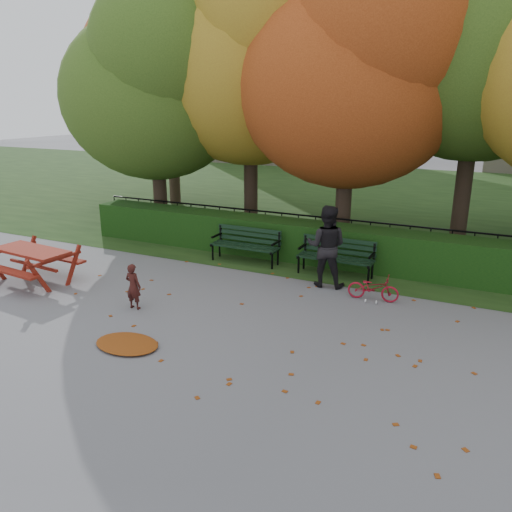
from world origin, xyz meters
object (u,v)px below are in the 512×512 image
at_px(tree_d, 501,16).
at_px(bench_right, 337,254).
at_px(bicycle, 373,288).
at_px(bench_left, 246,242).
at_px(child, 133,286).
at_px(tree_a, 158,83).
at_px(adult, 326,246).
at_px(picnic_table, 32,257).
at_px(tree_c, 361,67).
at_px(tree_f, 172,53).
at_px(tree_b, 258,50).

height_order(tree_d, bench_right, tree_d).
relative_size(bench_right, bicycle, 1.71).
height_order(bench_left, child, child).
bearing_deg(tree_a, child, -59.93).
distance_m(adult, bicycle, 1.41).
xyz_separation_m(picnic_table, child, (3.05, -0.22, -0.14)).
relative_size(tree_c, bicycle, 7.61).
relative_size(tree_d, bench_left, 5.32).
relative_size(tree_f, picnic_table, 4.69).
height_order(bench_right, bicycle, bench_right).
xyz_separation_m(tree_d, bench_right, (-2.78, -3.53, -5.46)).
bearing_deg(tree_f, tree_a, -62.02).
distance_m(tree_c, adult, 4.97).
height_order(tree_a, child, tree_a).
bearing_deg(adult, bench_left, -26.00).
distance_m(tree_f, picnic_table, 10.58).
height_order(adult, bicycle, adult).
xyz_separation_m(tree_c, bench_right, (0.27, -2.26, -4.30)).
xyz_separation_m(tree_c, tree_d, (3.04, 1.27, 1.16)).
distance_m(bench_left, bench_right, 2.40).
height_order(tree_a, tree_b, tree_b).
height_order(tree_c, bicycle, tree_c).
bearing_deg(tree_b, bench_right, -40.67).
height_order(tree_a, tree_d, tree_d).
xyz_separation_m(tree_b, bench_right, (3.54, -3.04, -4.88)).
distance_m(picnic_table, adult, 6.66).
bearing_deg(bench_left, tree_d, 34.26).
height_order(tree_b, picnic_table, tree_b).
xyz_separation_m(adult, bicycle, (1.18, -0.41, -0.65)).
bearing_deg(picnic_table, tree_c, 49.50).
height_order(tree_d, bicycle, tree_d).
xyz_separation_m(tree_d, bicycle, (-1.61, -4.74, -5.71)).
bearing_deg(tree_c, bench_left, -133.36).
bearing_deg(picnic_table, bench_right, 34.70).
xyz_separation_m(bench_right, picnic_table, (-6.10, -3.49, 0.09)).
bearing_deg(tree_d, picnic_table, -141.66).
xyz_separation_m(bench_left, picnic_table, (-3.70, -3.49, 0.09)).
distance_m(tree_d, bicycle, 7.59).
bearing_deg(tree_d, tree_c, -157.39).
bearing_deg(picnic_table, child, 0.73).
bearing_deg(bicycle, tree_c, 18.00).
bearing_deg(bench_right, tree_c, 96.70).
height_order(tree_d, tree_f, tree_d).
distance_m(tree_a, child, 7.63).
xyz_separation_m(tree_b, picnic_table, (-2.56, -6.54, -4.79)).
bearing_deg(tree_b, tree_a, -156.95).
distance_m(bench_right, bicycle, 1.70).
bearing_deg(tree_d, bicycle, -108.78).
relative_size(tree_d, adult, 5.20).
bearing_deg(tree_a, bench_left, -25.76).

